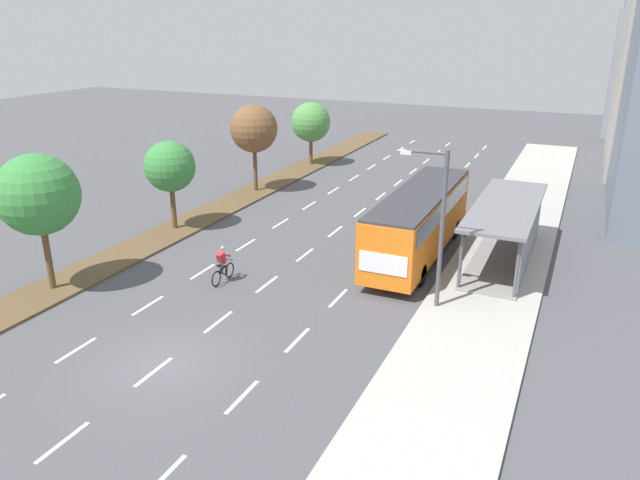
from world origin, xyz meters
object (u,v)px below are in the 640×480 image
(median_tree_third, at_px, (254,129))
(median_tree_fourth, at_px, (311,122))
(median_tree_nearest, at_px, (38,195))
(median_tree_second, at_px, (170,167))
(streetlight, at_px, (438,219))
(bus, at_px, (420,217))
(cyclist, at_px, (222,266))
(bus_shelter, at_px, (510,227))

(median_tree_third, xyz_separation_m, median_tree_fourth, (0.05, 8.93, -0.84))
(median_tree_nearest, xyz_separation_m, median_tree_fourth, (0.08, 26.78, -0.83))
(median_tree_second, relative_size, streetlight, 0.76)
(median_tree_nearest, distance_m, median_tree_fourth, 26.79)
(bus, bearing_deg, median_tree_third, 152.18)
(median_tree_third, relative_size, streetlight, 0.91)
(median_tree_second, relative_size, median_tree_third, 0.84)
(median_tree_nearest, xyz_separation_m, median_tree_second, (-0.13, 8.93, -0.71))
(bus, xyz_separation_m, median_tree_second, (-13.73, -1.77, 1.59))
(bus, height_order, median_tree_fourth, median_tree_fourth)
(bus, bearing_deg, streetlight, -68.59)
(cyclist, relative_size, median_tree_fourth, 0.36)
(bus, bearing_deg, median_tree_second, -172.66)
(streetlight, bearing_deg, median_tree_nearest, -161.86)
(bus_shelter, relative_size, median_tree_nearest, 1.59)
(cyclist, relative_size, median_tree_nearest, 0.30)
(median_tree_nearest, xyz_separation_m, streetlight, (15.76, 5.16, -0.48))
(median_tree_fourth, relative_size, streetlight, 0.77)
(bus_shelter, bearing_deg, bus, -169.63)
(cyclist, bearing_deg, bus, 43.42)
(cyclist, height_order, median_tree_third, median_tree_third)
(cyclist, xyz_separation_m, median_tree_third, (-6.35, 13.99, 3.59))
(median_tree_nearest, relative_size, median_tree_fourth, 1.20)
(median_tree_third, bearing_deg, median_tree_second, -91.02)
(median_tree_nearest, height_order, median_tree_second, median_tree_nearest)
(streetlight, bearing_deg, bus_shelter, 71.53)
(median_tree_second, bearing_deg, median_tree_fourth, 89.32)
(bus, height_order, median_tree_nearest, median_tree_nearest)
(bus, xyz_separation_m, streetlight, (2.17, -5.53, 1.82))
(cyclist, xyz_separation_m, streetlight, (9.38, 1.30, 3.10))
(median_tree_nearest, distance_m, median_tree_second, 8.96)
(bus_shelter, xyz_separation_m, median_tree_second, (-18.00, -2.55, 1.79))
(bus_shelter, relative_size, median_tree_third, 1.62)
(median_tree_second, xyz_separation_m, streetlight, (15.89, -3.76, 0.23))
(bus, xyz_separation_m, median_tree_fourth, (-13.51, 16.09, 1.47))
(bus, xyz_separation_m, median_tree_third, (-13.57, 7.16, 2.31))
(median_tree_nearest, height_order, median_tree_third, median_tree_nearest)
(bus_shelter, xyz_separation_m, bus, (-4.28, -0.78, 0.20))
(bus, distance_m, median_tree_nearest, 17.45)
(cyclist, bearing_deg, streetlight, 7.86)
(bus_shelter, relative_size, cyclist, 5.25)
(bus_shelter, bearing_deg, median_tree_second, -171.94)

